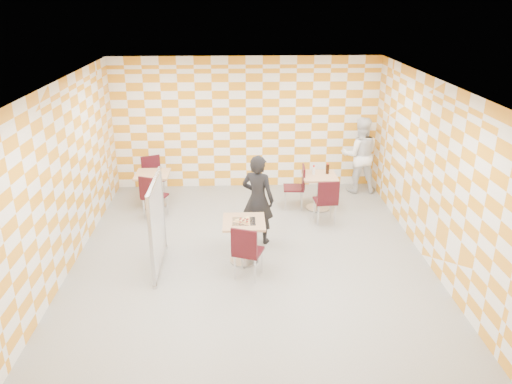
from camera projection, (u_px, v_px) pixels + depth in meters
room_shell at (249, 166)px, 8.57m from camera, size 7.00×7.00×7.00m
main_table at (244, 234)px, 8.35m from camera, size 0.70×0.70×0.75m
second_table at (319, 186)px, 10.42m from camera, size 0.70×0.70×0.75m
empty_table at (153, 184)px, 10.52m from camera, size 0.70×0.70×0.75m
chair_main_front at (246, 249)px, 7.79m from camera, size 0.54×0.55×0.92m
chair_second_front at (327, 198)px, 9.71m from camera, size 0.45×0.46×0.92m
chair_second_side at (298, 184)px, 10.44m from camera, size 0.46×0.45×0.92m
chair_empty_near at (152, 194)px, 9.93m from camera, size 0.55×0.56×0.92m
chair_empty_far at (153, 174)px, 11.03m from camera, size 0.55×0.56×0.92m
partition at (157, 224)px, 8.05m from camera, size 0.08×1.38×1.55m
man_dark at (258, 199)px, 8.92m from camera, size 0.71×0.61×1.66m
man_white at (360, 155)px, 11.22m from camera, size 0.88×0.71×1.73m
pizza_on_foil at (244, 220)px, 8.24m from camera, size 0.40×0.40×0.04m
sport_bottle at (314, 170)px, 10.35m from camera, size 0.06×0.06×0.20m
soda_bottle at (327, 169)px, 10.38m from camera, size 0.07×0.07×0.23m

